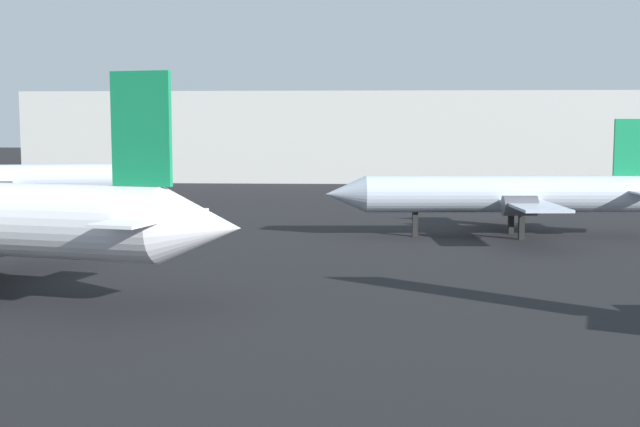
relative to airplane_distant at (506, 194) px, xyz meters
name	(u,v)px	position (x,y,z in m)	size (l,w,h in m)	color
airplane_distant	(506,194)	(0.00, 0.00, 0.00)	(28.31, 18.90, 9.32)	#B2BCCC
airplane_far_left	(9,180)	(-46.52, 13.70, 0.06)	(30.77, 23.65, 10.10)	#B2BCCC
terminal_building	(350,136)	(-14.14, 71.50, 3.55)	(99.90, 27.38, 13.87)	#B7B7B2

